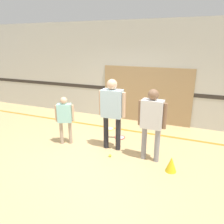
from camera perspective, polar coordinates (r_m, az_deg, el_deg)
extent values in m
plane|color=tan|center=(5.49, -2.55, -9.76)|extent=(16.00, 16.00, 0.00)
cube|color=beige|center=(7.20, 5.56, 10.23)|extent=(16.00, 0.06, 3.20)
cube|color=#2D2823|center=(7.27, 5.34, 5.69)|extent=(16.00, 0.01, 0.12)
cube|color=#9E7F56|center=(7.15, 8.88, 4.34)|extent=(2.88, 0.05, 1.80)
cube|color=orange|center=(6.67, 2.57, -4.54)|extent=(14.40, 0.10, 0.01)
cylinder|color=#232328|center=(5.41, -1.58, -5.26)|extent=(0.12, 0.12, 0.83)
cylinder|color=#232328|center=(5.31, 1.61, -5.73)|extent=(0.12, 0.12, 0.83)
cube|color=silver|center=(5.11, 0.00, 2.23)|extent=(0.50, 0.28, 0.66)
sphere|color=#DBAD89|center=(5.01, 0.00, 7.21)|extent=(0.24, 0.24, 0.24)
cylinder|color=#DBAD89|center=(5.22, -2.96, 2.43)|extent=(0.09, 0.09, 0.59)
cylinder|color=#DBAD89|center=(5.02, 3.07, 1.82)|extent=(0.09, 0.09, 0.59)
cylinder|color=tan|center=(5.81, -13.06, -5.32)|extent=(0.09, 0.09, 0.60)
cylinder|color=tan|center=(5.78, -10.84, -5.32)|extent=(0.09, 0.09, 0.60)
cube|color=#99D8D1|center=(5.61, -12.30, -0.27)|extent=(0.40, 0.32, 0.47)
sphere|color=#DBAD89|center=(5.52, -12.52, 2.94)|extent=(0.17, 0.17, 0.17)
cylinder|color=#DBAD89|center=(5.65, -14.35, -0.35)|extent=(0.06, 0.06, 0.42)
cylinder|color=#DBAD89|center=(5.58, -10.21, -0.30)|extent=(0.06, 0.06, 0.42)
cylinder|color=gray|center=(4.91, 11.68, -8.50)|extent=(0.11, 0.11, 0.78)
cylinder|color=gray|center=(4.98, 8.36, -7.95)|extent=(0.11, 0.11, 0.78)
cube|color=silver|center=(4.69, 10.46, -0.53)|extent=(0.47, 0.27, 0.62)
sphere|color=brown|center=(4.57, 10.75, 4.49)|extent=(0.23, 0.23, 0.23)
cylinder|color=brown|center=(4.63, 13.64, -1.06)|extent=(0.08, 0.08, 0.55)
cylinder|color=brown|center=(4.76, 7.35, -0.20)|extent=(0.08, 0.08, 0.55)
torus|color=#C6D838|center=(6.72, -0.75, -4.30)|extent=(0.32, 0.32, 0.02)
cylinder|color=silver|center=(6.72, -0.75, -4.30)|extent=(0.27, 0.27, 0.01)
cylinder|color=black|center=(6.52, -1.66, -5.04)|extent=(0.03, 0.20, 0.02)
sphere|color=black|center=(6.43, -2.06, -5.36)|extent=(0.03, 0.03, 0.03)
torus|color=red|center=(6.11, 2.05, -6.63)|extent=(0.36, 0.36, 0.02)
cylinder|color=silver|center=(6.11, 2.05, -6.63)|extent=(0.24, 0.24, 0.01)
cylinder|color=black|center=(6.13, -0.07, -6.55)|extent=(0.18, 0.08, 0.02)
sphere|color=black|center=(6.14, -0.93, -6.51)|extent=(0.03, 0.03, 0.03)
sphere|color=#CCE038|center=(5.15, -0.52, -11.31)|extent=(0.07, 0.07, 0.07)
sphere|color=#CCE038|center=(6.65, -1.62, -4.32)|extent=(0.07, 0.07, 0.07)
cone|color=yellow|center=(4.73, 15.21, -13.05)|extent=(0.23, 0.23, 0.32)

